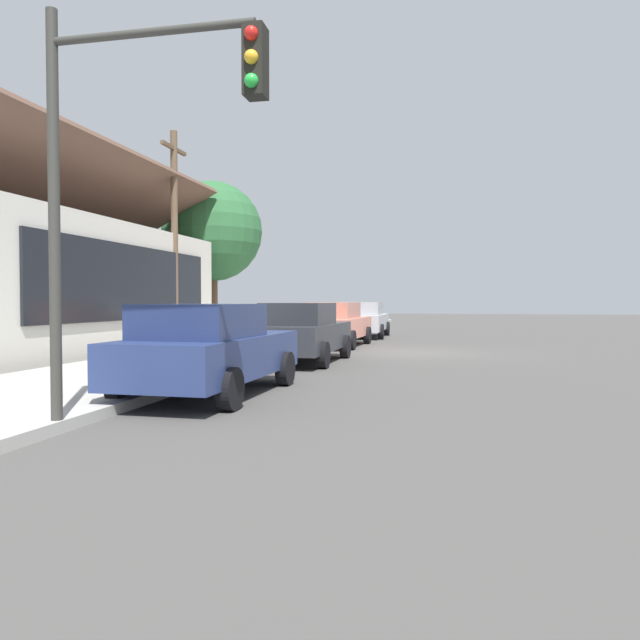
# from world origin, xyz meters

# --- Properties ---
(ground_plane) EXTENTS (120.00, 120.00, 0.00)m
(ground_plane) POSITION_xyz_m (0.00, 0.00, 0.00)
(ground_plane) COLOR #4C4947
(sidewalk_curb) EXTENTS (60.00, 4.20, 0.16)m
(sidewalk_curb) POSITION_xyz_m (0.00, 5.60, 0.08)
(sidewalk_curb) COLOR #B2AFA8
(sidewalk_curb) RESTS_ON ground
(car_navy) EXTENTS (4.62, 2.11, 1.59)m
(car_navy) POSITION_xyz_m (-9.62, 2.89, 0.82)
(car_navy) COLOR navy
(car_navy) RESTS_ON ground
(car_charcoal) EXTENTS (4.60, 2.03, 1.59)m
(car_charcoal) POSITION_xyz_m (-3.75, 2.68, 0.81)
(car_charcoal) COLOR #2D3035
(car_charcoal) RESTS_ON ground
(car_coral) EXTENTS (4.96, 2.16, 1.59)m
(car_coral) POSITION_xyz_m (2.11, 2.90, 0.82)
(car_coral) COLOR #EA8C75
(car_coral) RESTS_ON ground
(car_silver) EXTENTS (4.92, 2.15, 1.59)m
(car_silver) POSITION_xyz_m (7.89, 2.69, 0.82)
(car_silver) COLOR silver
(car_silver) RESTS_ON ground
(storefront_building) EXTENTS (12.98, 7.92, 6.14)m
(storefront_building) POSITION_xyz_m (-2.68, 11.98, 2.14)
(storefront_building) COLOR silver
(storefront_building) RESTS_ON ground
(shade_tree) EXTENTS (4.33, 4.33, 6.83)m
(shade_tree) POSITION_xyz_m (5.62, 9.00, 4.64)
(shade_tree) COLOR brown
(shade_tree) RESTS_ON ground
(traffic_light_main) EXTENTS (0.37, 2.79, 5.20)m
(traffic_light_main) POSITION_xyz_m (-12.84, 2.54, 3.49)
(traffic_light_main) COLOR #383833
(traffic_light_main) RESTS_ON ground
(utility_pole_wooden) EXTENTS (1.80, 0.24, 7.50)m
(utility_pole_wooden) POSITION_xyz_m (0.20, 8.20, 3.93)
(utility_pole_wooden) COLOR brown
(utility_pole_wooden) RESTS_ON ground
(fire_hydrant_red) EXTENTS (0.22, 0.22, 0.71)m
(fire_hydrant_red) POSITION_xyz_m (2.83, 4.20, 0.50)
(fire_hydrant_red) COLOR red
(fire_hydrant_red) RESTS_ON sidewalk_curb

